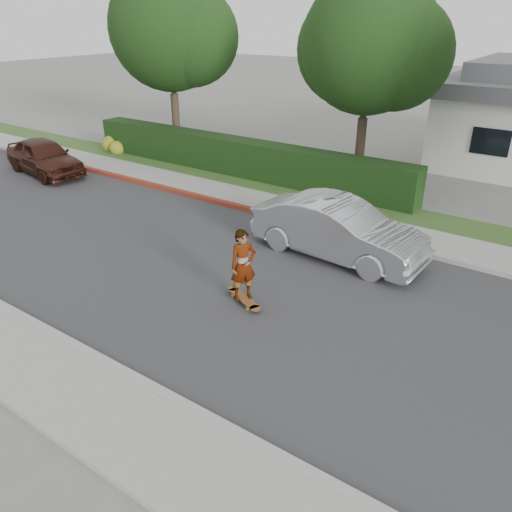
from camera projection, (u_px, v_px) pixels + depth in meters
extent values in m
plane|color=slate|center=(168.00, 257.00, 13.69)|extent=(120.00, 120.00, 0.00)
cube|color=#2D2D30|center=(168.00, 257.00, 13.69)|extent=(60.00, 8.00, 0.01)
cube|color=#9E9E99|center=(33.00, 324.00, 10.64)|extent=(60.00, 0.20, 0.15)
cube|color=#9E9E99|center=(254.00, 211.00, 16.68)|extent=(60.00, 0.20, 0.15)
cube|color=maroon|center=(148.00, 184.00, 19.24)|extent=(12.00, 0.21, 0.15)
cube|color=gray|center=(269.00, 203.00, 17.34)|extent=(60.00, 1.60, 0.12)
cube|color=#2D4C1E|center=(292.00, 191.00, 18.53)|extent=(60.00, 1.60, 0.10)
cube|color=black|center=(237.00, 157.00, 20.20)|extent=(15.00, 1.00, 1.50)
sphere|color=#2D4C19|center=(111.00, 145.00, 23.77)|extent=(0.90, 0.90, 0.90)
sphere|color=#2D4C19|center=(117.00, 148.00, 23.34)|extent=(0.70, 0.70, 0.70)
cylinder|color=#33261C|center=(176.00, 124.00, 23.20)|extent=(0.36, 0.36, 2.70)
cylinder|color=#33261C|center=(173.00, 78.00, 22.31)|extent=(0.24, 0.24, 2.25)
sphere|color=black|center=(170.00, 29.00, 21.41)|extent=(5.20, 5.20, 5.20)
sphere|color=black|center=(163.00, 33.00, 22.21)|extent=(4.42, 4.42, 4.42)
sphere|color=black|center=(190.00, 37.00, 21.31)|extent=(4.16, 4.16, 4.16)
cylinder|color=#33261C|center=(360.00, 152.00, 18.99)|extent=(0.36, 0.36, 2.52)
cylinder|color=#33261C|center=(364.00, 100.00, 18.16)|extent=(0.24, 0.24, 2.10)
sphere|color=black|center=(370.00, 44.00, 17.32)|extent=(4.80, 4.80, 4.80)
sphere|color=black|center=(353.00, 49.00, 18.12)|extent=(4.08, 4.08, 4.08)
sphere|color=black|center=(397.00, 54.00, 17.22)|extent=(3.84, 3.84, 3.84)
cube|color=black|center=(490.00, 142.00, 18.98)|extent=(1.40, 0.06, 1.00)
cylinder|color=gold|center=(233.00, 295.00, 11.76)|extent=(0.08, 0.06, 0.07)
cylinder|color=gold|center=(240.00, 293.00, 11.85)|extent=(0.08, 0.06, 0.07)
cylinder|color=gold|center=(248.00, 309.00, 11.23)|extent=(0.08, 0.06, 0.07)
cylinder|color=gold|center=(255.00, 306.00, 11.32)|extent=(0.08, 0.06, 0.07)
cube|color=silver|center=(236.00, 293.00, 11.79)|extent=(0.14, 0.21, 0.03)
cube|color=silver|center=(251.00, 306.00, 11.26)|extent=(0.14, 0.21, 0.03)
cube|color=maroon|center=(244.00, 298.00, 11.51)|extent=(1.04, 0.65, 0.02)
cylinder|color=maroon|center=(233.00, 288.00, 11.91)|extent=(0.33, 0.33, 0.02)
cylinder|color=maroon|center=(255.00, 308.00, 11.11)|extent=(0.33, 0.33, 0.02)
imported|color=white|center=(243.00, 265.00, 11.13)|extent=(0.66, 0.74, 1.69)
imported|color=silver|center=(338.00, 229.00, 13.43)|extent=(4.88, 1.94, 1.58)
imported|color=#3E1D13|center=(44.00, 157.00, 20.40)|extent=(4.45, 2.33, 1.44)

